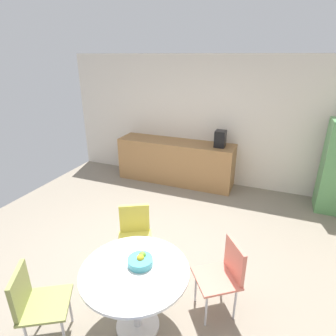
{
  "coord_description": "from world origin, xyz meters",
  "views": [
    {
      "loc": [
        1.44,
        -2.56,
        2.57
      ],
      "look_at": [
        -0.04,
        1.12,
        0.95
      ],
      "focal_mm": 29.67,
      "sensor_mm": 36.0,
      "label": 1
    }
  ],
  "objects": [
    {
      "name": "ground_plane",
      "position": [
        0.0,
        0.0,
        0.0
      ],
      "size": [
        6.0,
        6.0,
        0.0
      ],
      "primitive_type": "plane",
      "color": "gray"
    },
    {
      "name": "round_table",
      "position": [
        0.41,
        -0.8,
        0.58
      ],
      "size": [
        1.02,
        1.02,
        0.73
      ],
      "color": "silver",
      "rests_on": "ground_plane"
    },
    {
      "name": "chair_yellow",
      "position": [
        -0.04,
        0.01,
        0.52
      ],
      "size": [
        0.57,
        0.57,
        0.83
      ],
      "color": "silver",
      "rests_on": "ground_plane"
    },
    {
      "name": "chair_coral",
      "position": [
        1.16,
        -0.26,
        0.52
      ],
      "size": [
        0.59,
        0.59,
        0.83
      ],
      "color": "silver",
      "rests_on": "ground_plane"
    },
    {
      "name": "fruit_bowl",
      "position": [
        0.42,
        -0.72,
        0.77
      ],
      "size": [
        0.24,
        0.24,
        0.11
      ],
      "color": "teal",
      "rests_on": "round_table"
    },
    {
      "name": "counter_block",
      "position": [
        -0.48,
        2.65,
        0.45
      ],
      "size": [
        2.45,
        0.6,
        0.9
      ],
      "primitive_type": "cube",
      "color": "#9E7042",
      "rests_on": "ground_plane"
    },
    {
      "name": "mug_white",
      "position": [
        0.4,
        2.68,
        0.95
      ],
      "size": [
        0.13,
        0.08,
        0.09
      ],
      "color": "#3F66BF",
      "rests_on": "counter_block"
    },
    {
      "name": "chair_olive",
      "position": [
        -0.39,
        -1.27,
        0.52
      ],
      "size": [
        0.58,
        0.58,
        0.83
      ],
      "color": "silver",
      "rests_on": "ground_plane"
    },
    {
      "name": "wall_back",
      "position": [
        0.0,
        3.0,
        1.3
      ],
      "size": [
        6.0,
        0.1,
        2.6
      ],
      "primitive_type": "cube",
      "color": "silver",
      "rests_on": "ground_plane"
    },
    {
      "name": "coffee_maker",
      "position": [
        0.45,
        2.65,
        1.06
      ],
      "size": [
        0.2,
        0.24,
        0.32
      ],
      "primitive_type": "cube",
      "color": "black",
      "rests_on": "counter_block"
    }
  ]
}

